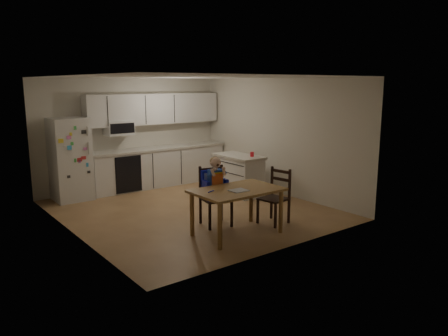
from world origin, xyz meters
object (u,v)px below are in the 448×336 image
Objects in this scene: refrigerator at (70,159)px; chair_side at (277,192)px; chair_booster at (215,184)px; red_cup at (252,154)px; kitchen_island at (239,175)px; dining_table at (237,195)px.

refrigerator is 4.36m from chair_side.
chair_booster is at bearing -129.37° from chair_side.
chair_booster is at bearing -66.00° from refrigerator.
chair_booster reaches higher than red_cup.
kitchen_island is at bearing -29.87° from refrigerator.
kitchen_island is 2.61m from dining_table.
kitchen_island is 2.06m from chair_side.
refrigerator is at bearing 146.82° from red_cup.
refrigerator is 3.53m from kitchen_island.
chair_side is at bearing 3.90° from dining_table.
chair_side is at bearing -110.38° from kitchen_island.
chair_booster is 1.10m from chair_side.
refrigerator is 3.42m from chair_booster.
kitchen_island is 11.82× the size of red_cup.
chair_side is (0.94, 0.06, -0.11)m from dining_table.
chair_booster reaches higher than chair_side.
dining_table is at bearing -136.47° from red_cup.
chair_side is (-0.72, -1.93, 0.10)m from kitchen_island.
refrigerator is 4.00m from dining_table.
chair_booster reaches higher than kitchen_island.
kitchen_island is at bearing 150.93° from chair_side.
kitchen_island reaches higher than dining_table.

